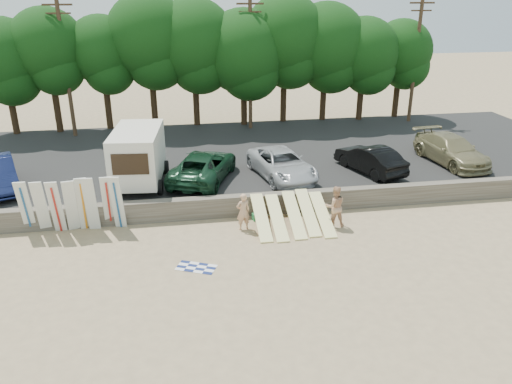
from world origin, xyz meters
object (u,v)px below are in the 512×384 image
car_4 (451,150)px  beachgoer_a (243,212)px  car_2 (282,164)px  beachgoer_b (335,206)px  car_3 (370,159)px  box_trailer (138,154)px  car_1 (203,166)px  cooler (257,217)px

car_4 → beachgoer_a: bearing=-164.9°
car_2 → beachgoer_b: size_ratio=2.71×
car_3 → beachgoer_a: bearing=11.6°
beachgoer_b → car_4: bearing=-144.6°
car_2 → beachgoer_b: bearing=-84.8°
box_trailer → car_4: bearing=7.3°
box_trailer → car_2: 7.36m
box_trailer → car_4: box_trailer is taller
car_1 → car_3: 8.94m
car_2 → beachgoer_a: car_2 is taller
car_3 → car_4: (5.10, 0.67, 0.04)m
car_3 → beachgoer_b: bearing=35.2°
box_trailer → beachgoer_b: size_ratio=2.45×
beachgoer_a → cooler: 1.32m
beachgoer_b → cooler: size_ratio=4.99×
car_3 → beachgoer_a: 8.72m
car_2 → car_3: (4.84, 0.02, 0.02)m
car_2 → car_3: size_ratio=1.16×
car_3 → beachgoer_a: size_ratio=2.61×
box_trailer → car_2: bearing=4.0°
car_3 → beachgoer_a: car_3 is taller
box_trailer → beachgoer_b: bearing=-23.7°
car_3 → car_4: car_4 is taller
box_trailer → car_3: 12.17m
car_2 → beachgoer_a: (-2.68, -4.34, -0.56)m
box_trailer → car_1: size_ratio=0.86×
car_4 → car_2: bearing=177.3°
car_4 → car_1: bearing=175.1°
car_3 → cooler: bearing=9.0°
car_3 → car_4: bearing=169.0°
car_1 → car_4: 14.04m
car_4 → cooler: bearing=-167.2°
beachgoer_b → car_2: bearing=-70.1°
car_4 → cooler: size_ratio=13.98×
car_2 → car_1: bearing=165.1°
beachgoer_a → cooler: bearing=-143.5°
car_2 → car_3: 4.84m
beachgoer_a → box_trailer: bearing=-56.2°
car_1 → car_2: car_1 is taller
beachgoer_a → cooler: (0.75, 0.84, -0.69)m
beachgoer_b → car_3: bearing=-123.0°
box_trailer → beachgoer_b: box_trailer is taller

